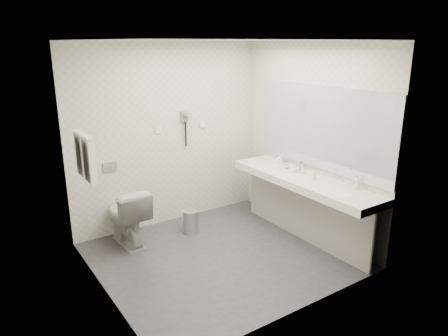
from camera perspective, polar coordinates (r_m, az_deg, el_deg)
floor at (r=5.14m, az=-0.46°, el=-11.97°), size 2.80×2.80×0.00m
ceiling at (r=4.50m, az=-0.54°, el=17.16°), size 2.80×2.80×0.00m
wall_back at (r=5.76m, az=-7.68°, el=4.42°), size 2.80×0.00×2.80m
wall_front at (r=3.70m, az=10.71°, el=-2.83°), size 2.80×0.00×2.80m
wall_left at (r=4.09m, az=-17.07°, el=-1.36°), size 0.00×2.60×2.60m
wall_right at (r=5.54m, az=11.70°, el=3.71°), size 0.00×2.60×2.60m
vanity_counter at (r=5.33m, az=10.86°, el=-1.77°), size 0.55×2.20×0.10m
vanity_panel at (r=5.50m, az=10.80°, el=-5.93°), size 0.03×2.15×0.75m
vanity_post_near at (r=4.91m, az=19.67°, el=-9.53°), size 0.06×0.06×0.75m
vanity_post_far at (r=6.24m, az=4.31°, el=-2.87°), size 0.06×0.06×0.75m
mirror at (r=5.35m, az=13.24°, el=5.35°), size 0.02×2.20×1.05m
basin_near at (r=4.91m, az=16.20°, el=-3.36°), size 0.40×0.31×0.05m
basin_far at (r=5.78m, az=6.37°, el=0.25°), size 0.40×0.31×0.05m
faucet_near at (r=5.03m, az=17.72°, el=-1.94°), size 0.04×0.04×0.15m
faucet_far at (r=5.87m, az=7.85°, el=1.40°), size 0.04×0.04×0.15m
soap_bottle_a at (r=5.45m, az=10.80°, el=-0.30°), size 0.06×0.06×0.09m
soap_bottle_b at (r=5.51m, az=9.73°, el=-0.06°), size 0.10×0.10×0.09m
soap_bottle_c at (r=5.24m, az=12.28°, el=-0.91°), size 0.05×0.05×0.12m
glass_left at (r=5.61m, az=10.55°, el=0.26°), size 0.07×0.07×0.10m
glass_right at (r=5.63m, az=8.63°, el=0.42°), size 0.06×0.06×0.10m
toilet at (r=5.42m, az=-13.23°, el=-6.43°), size 0.45×0.76×0.75m
flush_plate at (r=5.51m, az=-15.41°, el=0.16°), size 0.18×0.02×0.12m
pedal_bin at (r=5.67m, az=-4.62°, el=-7.40°), size 0.26×0.26×0.30m
bin_lid at (r=5.61m, az=-4.66°, el=-5.92°), size 0.22×0.22×0.02m
towel_rail at (r=4.54m, az=-18.89°, el=4.18°), size 0.02×0.62×0.02m
towel_near at (r=4.46m, az=-18.02°, el=1.13°), size 0.07×0.24×0.48m
towel_far at (r=4.73m, az=-18.99°, el=1.89°), size 0.07×0.24×0.48m
dryer_cradle at (r=5.80m, az=-5.42°, el=7.10°), size 0.10×0.04×0.14m
dryer_barrel at (r=5.73m, az=-5.09°, el=7.30°), size 0.08×0.14×0.08m
dryer_cord at (r=5.83m, az=-5.28°, el=4.66°), size 0.02×0.02×0.35m
switch_plate_a at (r=5.67m, az=-9.03°, el=5.19°), size 0.09×0.02×0.09m
switch_plate_b at (r=5.99m, az=-2.93°, el=6.01°), size 0.09×0.02×0.09m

